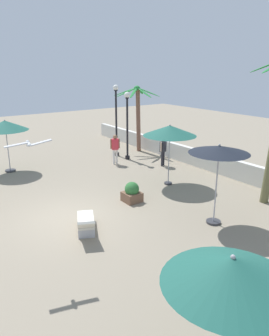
# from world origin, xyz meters

# --- Properties ---
(ground_plane) EXTENTS (56.00, 56.00, 0.00)m
(ground_plane) POSITION_xyz_m (0.00, 0.00, 0.00)
(ground_plane) COLOR gray
(boundary_wall) EXTENTS (25.20, 0.30, 0.96)m
(boundary_wall) POSITION_xyz_m (0.00, 8.73, 0.48)
(boundary_wall) COLOR silver
(boundary_wall) RESTS_ON ground_plane
(patio_umbrella_1) EXTENTS (2.33, 2.33, 2.78)m
(patio_umbrella_1) POSITION_xyz_m (-7.03, -0.18, 2.47)
(patio_umbrella_1) COLOR #333338
(patio_umbrella_1) RESTS_ON ground_plane
(patio_umbrella_2) EXTENTS (2.22, 2.22, 2.67)m
(patio_umbrella_2) POSITION_xyz_m (7.83, -0.60, 2.37)
(patio_umbrella_2) COLOR #333338
(patio_umbrella_2) RESTS_ON ground_plane
(patio_umbrella_3) EXTENTS (2.46, 2.46, 2.88)m
(patio_umbrella_3) POSITION_xyz_m (-0.64, 5.47, 2.59)
(patio_umbrella_3) COLOR #333338
(patio_umbrella_3) RESTS_ON ground_plane
(patio_umbrella_4) EXTENTS (2.07, 2.07, 2.92)m
(patio_umbrella_4) POSITION_xyz_m (3.41, 4.15, 2.67)
(patio_umbrella_4) COLOR #333338
(patio_umbrella_4) RESTS_ON ground_plane
(palm_tree_2) EXTENTS (3.04, 3.04, 4.23)m
(palm_tree_2) POSITION_xyz_m (-6.85, 8.10, 2.84)
(palm_tree_2) COLOR brown
(palm_tree_2) RESTS_ON ground_plane
(lamp_post_0) EXTENTS (0.34, 0.34, 4.00)m
(lamp_post_0) POSITION_xyz_m (-5.45, 6.35, 2.35)
(lamp_post_0) COLOR black
(lamp_post_0) RESTS_ON ground_plane
(lamp_post_1) EXTENTS (0.33, 0.33, 4.36)m
(lamp_post_1) POSITION_xyz_m (-6.49, 6.24, 2.50)
(lamp_post_1) COLOR black
(lamp_post_1) RESTS_ON ground_plane
(lounge_chair_0) EXTENTS (1.94, 1.30, 0.84)m
(lounge_chair_0) POSITION_xyz_m (1.41, 0.07, 0.39)
(lounge_chair_0) COLOR #B7B7BC
(lounge_chair_0) RESTS_ON ground_plane
(guest_0) EXTENTS (0.35, 0.53, 1.62)m
(guest_0) POSITION_xyz_m (-3.13, 7.20, 0.98)
(guest_0) COLOR #26262D
(guest_0) RESTS_ON ground_plane
(guest_1) EXTENTS (0.34, 0.54, 1.72)m
(guest_1) POSITION_xyz_m (-4.95, 5.17, 1.05)
(guest_1) COLOR silver
(guest_1) RESTS_ON ground_plane
(seagull_0) EXTENTS (0.39, 1.17, 0.15)m
(seagull_0) POSITION_xyz_m (2.38, -1.89, 3.53)
(seagull_0) COLOR white
(planter) EXTENTS (0.70, 0.70, 0.85)m
(planter) POSITION_xyz_m (0.10, 2.86, 0.38)
(planter) COLOR brown
(planter) RESTS_ON ground_plane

